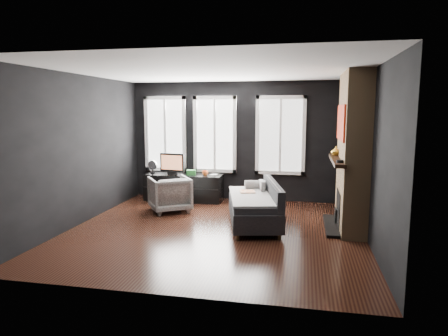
% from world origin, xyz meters
% --- Properties ---
extents(floor, '(5.00, 5.00, 0.00)m').
position_xyz_m(floor, '(0.00, 0.00, 0.00)').
color(floor, black).
rests_on(floor, ground).
extents(ceiling, '(5.00, 5.00, 0.00)m').
position_xyz_m(ceiling, '(0.00, 0.00, 2.70)').
color(ceiling, white).
rests_on(ceiling, ground).
extents(wall_back, '(5.00, 0.02, 2.70)m').
position_xyz_m(wall_back, '(0.00, 2.50, 1.35)').
color(wall_back, black).
rests_on(wall_back, ground).
extents(wall_left, '(0.02, 5.00, 2.70)m').
position_xyz_m(wall_left, '(-2.50, 0.00, 1.35)').
color(wall_left, black).
rests_on(wall_left, ground).
extents(wall_right, '(0.02, 5.00, 2.70)m').
position_xyz_m(wall_right, '(2.50, 0.00, 1.35)').
color(wall_right, black).
rests_on(wall_right, ground).
extents(windows, '(4.00, 0.16, 1.76)m').
position_xyz_m(windows, '(-0.45, 2.46, 2.38)').
color(windows, white).
rests_on(windows, wall_back).
extents(fireplace, '(0.70, 1.62, 2.70)m').
position_xyz_m(fireplace, '(2.30, 0.60, 1.35)').
color(fireplace, '#93724C').
rests_on(fireplace, floor).
extents(sofa, '(1.30, 1.99, 0.79)m').
position_xyz_m(sofa, '(0.61, 0.46, 0.39)').
color(sofa, '#252528').
rests_on(sofa, floor).
extents(stripe_pillow, '(0.15, 0.34, 0.33)m').
position_xyz_m(stripe_pillow, '(0.71, 0.95, 0.57)').
color(stripe_pillow, gray).
rests_on(stripe_pillow, sofa).
extents(armchair, '(1.03, 1.02, 0.79)m').
position_xyz_m(armchair, '(-1.20, 1.12, 0.39)').
color(armchair, silver).
rests_on(armchair, floor).
extents(media_console, '(1.77, 0.56, 0.61)m').
position_xyz_m(media_console, '(-1.20, 2.10, 0.30)').
color(media_console, black).
rests_on(media_console, floor).
extents(monitor, '(0.63, 0.24, 0.55)m').
position_xyz_m(monitor, '(-1.46, 2.07, 0.88)').
color(monitor, black).
rests_on(monitor, media_console).
extents(desk_fan, '(0.26, 0.26, 0.31)m').
position_xyz_m(desk_fan, '(-1.96, 2.12, 0.76)').
color(desk_fan, gray).
rests_on(desk_fan, media_console).
extents(mug, '(0.16, 0.14, 0.13)m').
position_xyz_m(mug, '(-0.69, 2.05, 0.68)').
color(mug, orange).
rests_on(mug, media_console).
extents(book, '(0.16, 0.05, 0.22)m').
position_xyz_m(book, '(-0.58, 2.18, 0.72)').
color(book, beige).
rests_on(book, media_console).
extents(storage_box, '(0.22, 0.16, 0.11)m').
position_xyz_m(storage_box, '(-1.01, 2.07, 0.66)').
color(storage_box, '#27722D').
rests_on(storage_box, media_console).
extents(mantel_vase, '(0.18, 0.19, 0.17)m').
position_xyz_m(mantel_vase, '(2.05, 1.05, 1.31)').
color(mantel_vase, gold).
rests_on(mantel_vase, fireplace).
extents(mantel_clock, '(0.16, 0.16, 0.04)m').
position_xyz_m(mantel_clock, '(2.05, 0.05, 1.25)').
color(mantel_clock, black).
rests_on(mantel_clock, fireplace).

